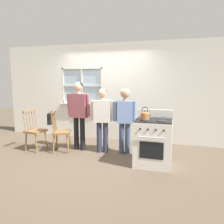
# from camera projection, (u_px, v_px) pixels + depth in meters

# --- Properties ---
(ground_plane) EXTENTS (16.00, 16.00, 0.00)m
(ground_plane) POSITION_uv_depth(u_px,v_px,m) (89.00, 154.00, 5.04)
(ground_plane) COLOR brown
(wall_back) EXTENTS (6.40, 0.16, 2.70)m
(wall_back) POSITION_uv_depth(u_px,v_px,m) (108.00, 93.00, 6.16)
(wall_back) COLOR silver
(wall_back) RESTS_ON ground_plane
(chair_by_window) EXTENTS (0.52, 0.53, 0.97)m
(chair_by_window) POSITION_uv_depth(u_px,v_px,m) (61.00, 132.00, 5.17)
(chair_by_window) COLOR olive
(chair_by_window) RESTS_ON ground_plane
(chair_near_wall) EXTENTS (0.45, 0.47, 0.97)m
(chair_near_wall) POSITION_uv_depth(u_px,v_px,m) (35.00, 131.00, 5.28)
(chair_near_wall) COLOR olive
(chair_near_wall) RESTS_ON ground_plane
(person_elderly_left) EXTENTS (0.60, 0.25, 1.64)m
(person_elderly_left) POSITION_uv_depth(u_px,v_px,m) (79.00, 109.00, 5.22)
(person_elderly_left) COLOR black
(person_elderly_left) RESTS_ON ground_plane
(person_teen_center) EXTENTS (0.55, 0.29, 1.49)m
(person_teen_center) POSITION_uv_depth(u_px,v_px,m) (102.00, 114.00, 5.04)
(person_teen_center) COLOR #2D3347
(person_teen_center) RESTS_ON ground_plane
(person_adult_right) EXTENTS (0.52, 0.29, 1.50)m
(person_adult_right) POSITION_uv_depth(u_px,v_px,m) (125.00, 114.00, 4.97)
(person_adult_right) COLOR #384766
(person_adult_right) RESTS_ON ground_plane
(stove) EXTENTS (0.71, 0.68, 1.08)m
(stove) POSITION_uv_depth(u_px,v_px,m) (153.00, 142.00, 4.34)
(stove) COLOR white
(stove) RESTS_ON ground_plane
(kettle) EXTENTS (0.21, 0.17, 0.25)m
(kettle) POSITION_uv_depth(u_px,v_px,m) (145.00, 115.00, 4.18)
(kettle) COLOR #A86638
(kettle) RESTS_ON stove
(potted_plant) EXTENTS (0.12, 0.12, 0.23)m
(potted_plant) POSITION_uv_depth(u_px,v_px,m) (86.00, 101.00, 6.29)
(potted_plant) COLOR beige
(potted_plant) RESTS_ON wall_back
(handbag) EXTENTS (0.23, 0.24, 0.31)m
(handbag) POSITION_uv_depth(u_px,v_px,m) (50.00, 118.00, 5.11)
(handbag) COLOR black
(handbag) RESTS_ON chair_by_window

